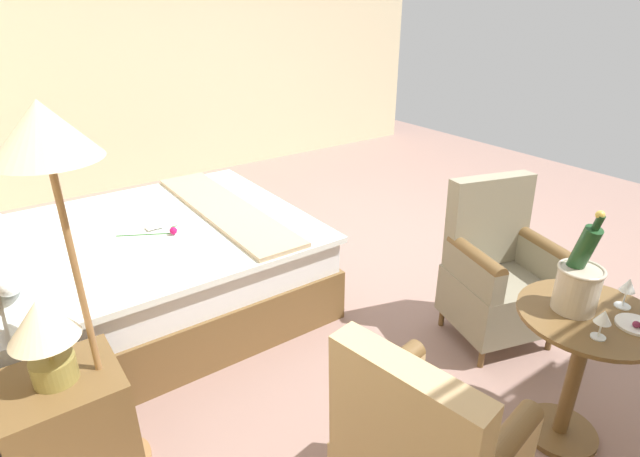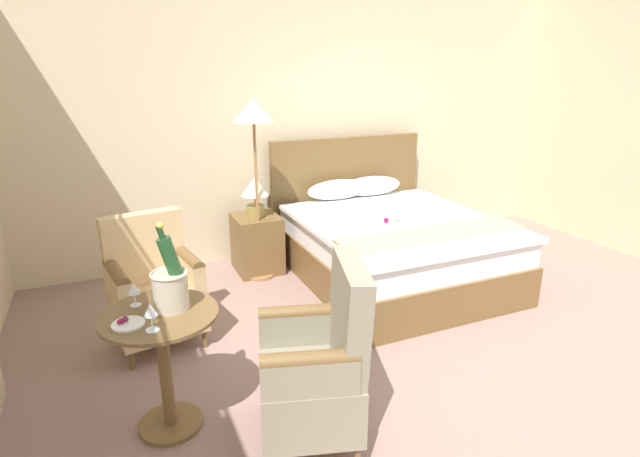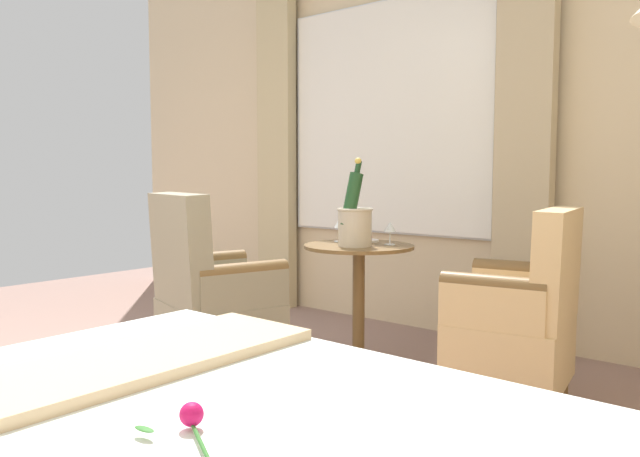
% 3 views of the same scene
% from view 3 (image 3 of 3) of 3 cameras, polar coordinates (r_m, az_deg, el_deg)
% --- Properties ---
extents(wall_window_side, '(0.27, 6.01, 3.07)m').
position_cam_3_polar(wall_window_side, '(4.74, 6.68, 9.86)').
color(wall_window_side, beige).
rests_on(wall_window_side, ground).
extents(side_table_round, '(0.62, 0.62, 0.72)m').
position_cam_3_polar(side_table_round, '(3.58, 3.55, -5.77)').
color(side_table_round, brown).
rests_on(side_table_round, ground).
extents(champagne_bucket, '(0.20, 0.20, 0.49)m').
position_cam_3_polar(champagne_bucket, '(3.45, 3.17, 0.76)').
color(champagne_bucket, '#BEB39E').
rests_on(champagne_bucket, side_table_round).
extents(wine_glass_near_bucket, '(0.07, 0.07, 0.13)m').
position_cam_3_polar(wine_glass_near_bucket, '(3.54, 6.42, 0.04)').
color(wine_glass_near_bucket, white).
rests_on(wine_glass_near_bucket, side_table_round).
extents(wine_glass_near_edge, '(0.07, 0.07, 0.15)m').
position_cam_3_polar(wine_glass_near_edge, '(3.68, 1.83, 0.38)').
color(wine_glass_near_edge, white).
rests_on(wine_glass_near_edge, side_table_round).
extents(snack_plate, '(0.16, 0.16, 0.04)m').
position_cam_3_polar(snack_plate, '(3.71, 4.22, -1.06)').
color(snack_plate, white).
rests_on(snack_plate, side_table_round).
extents(armchair_by_window, '(0.68, 0.61, 0.97)m').
position_cam_3_polar(armchair_by_window, '(3.07, 17.82, -8.16)').
color(armchair_by_window, brown).
rests_on(armchair_by_window, ground).
extents(armchair_facing_bed, '(0.68, 0.70, 1.03)m').
position_cam_3_polar(armchair_facing_bed, '(3.33, -9.90, -6.91)').
color(armchair_facing_bed, brown).
rests_on(armchair_facing_bed, ground).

